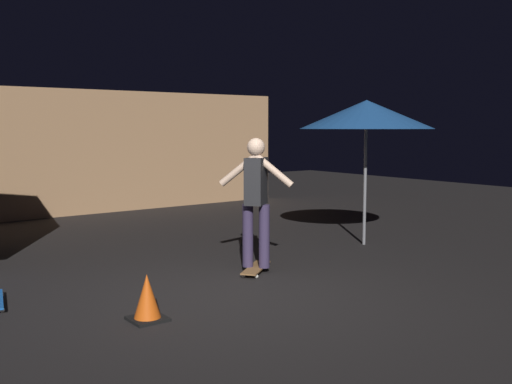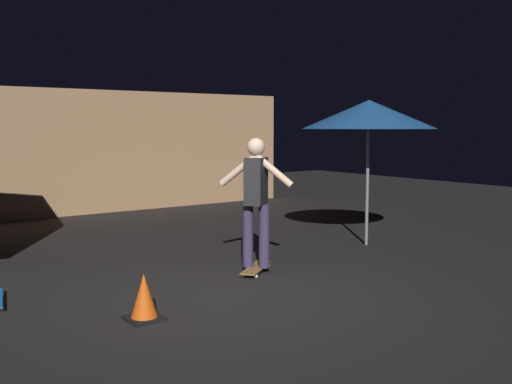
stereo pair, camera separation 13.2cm
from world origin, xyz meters
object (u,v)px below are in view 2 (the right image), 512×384
(patio_umbrella, at_px, (369,115))
(traffic_cone, at_px, (144,299))
(skateboard_ridden, at_px, (256,268))
(skater, at_px, (256,193))

(patio_umbrella, xyz_separation_m, traffic_cone, (-4.51, -1.31, -1.86))
(patio_umbrella, height_order, traffic_cone, patio_umbrella)
(skateboard_ridden, bearing_deg, skater, 0.00)
(patio_umbrella, xyz_separation_m, skateboard_ridden, (-2.50, -0.42, -2.02))
(patio_umbrella, distance_m, skater, 2.74)
(skater, relative_size, traffic_cone, 3.63)
(skateboard_ridden, relative_size, skater, 0.44)
(traffic_cone, bearing_deg, skateboard_ridden, 23.98)
(patio_umbrella, bearing_deg, traffic_cone, -163.79)
(skateboard_ridden, distance_m, traffic_cone, 2.21)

